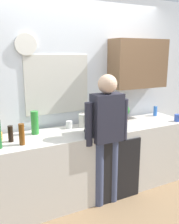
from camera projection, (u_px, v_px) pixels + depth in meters
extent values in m
plane|color=#8C6D4C|center=(106.00, 202.00, 3.14)|extent=(8.00, 8.00, 0.00)
cube|color=beige|center=(94.00, 161.00, 3.30)|extent=(2.74, 0.64, 0.88)
cube|color=black|center=(121.00, 171.00, 3.11)|extent=(0.56, 0.02, 0.79)
cube|color=silver|center=(80.00, 92.00, 3.47)|extent=(4.34, 0.10, 2.60)
cube|color=beige|center=(57.00, 85.00, 3.23)|extent=(0.86, 0.02, 0.76)
cube|color=#8CA5C6|center=(57.00, 85.00, 3.24)|extent=(0.80, 0.02, 0.70)
cube|color=brown|center=(138.00, 64.00, 3.57)|extent=(0.84, 0.32, 0.68)
cylinder|color=silver|center=(26.00, 44.00, 2.94)|extent=(0.26, 0.03, 0.26)
cube|color=black|center=(95.00, 132.00, 3.04)|extent=(0.20, 0.20, 0.03)
cube|color=black|center=(93.00, 118.00, 3.06)|extent=(0.18, 0.08, 0.28)
cylinder|color=black|center=(96.00, 127.00, 3.00)|extent=(0.11, 0.11, 0.11)
cylinder|color=black|center=(95.00, 108.00, 2.97)|extent=(0.17, 0.17, 0.03)
cylinder|color=brown|center=(22.00, 134.00, 2.63)|extent=(0.06, 0.06, 0.23)
cylinder|color=olive|center=(107.00, 119.00, 3.20)|extent=(0.06, 0.06, 0.25)
cylinder|color=#2D8C33|center=(35.00, 123.00, 2.97)|extent=(0.09, 0.09, 0.28)
cylinder|color=black|center=(11.00, 134.00, 2.72)|extent=(0.06, 0.06, 0.18)
cylinder|color=#3351B2|center=(177.00, 118.00, 3.55)|extent=(0.08, 0.08, 0.10)
cylinder|color=white|center=(69.00, 125.00, 3.22)|extent=(0.08, 0.08, 0.09)
cylinder|color=#9E5638|center=(124.00, 118.00, 3.57)|extent=(0.10, 0.10, 0.09)
sphere|color=#2D7233|center=(125.00, 110.00, 3.55)|extent=(0.15, 0.15, 0.15)
cylinder|color=blue|center=(155.00, 111.00, 3.86)|extent=(0.06, 0.06, 0.15)
cone|color=white|center=(156.00, 105.00, 3.84)|extent=(0.02, 0.02, 0.03)
cylinder|color=silver|center=(84.00, 120.00, 3.29)|extent=(0.14, 0.14, 0.17)
cylinder|color=#3F4766|center=(99.00, 174.00, 3.00)|extent=(0.12, 0.12, 0.82)
cylinder|color=#3F4766|center=(113.00, 170.00, 3.09)|extent=(0.12, 0.12, 0.82)
cube|color=#262633|center=(107.00, 118.00, 2.89)|extent=(0.36, 0.20, 0.56)
sphere|color=#D8AD8C|center=(107.00, 84.00, 2.80)|extent=(0.22, 0.22, 0.22)
cylinder|color=#262633|center=(89.00, 124.00, 2.79)|extent=(0.09, 0.09, 0.50)
cylinder|color=#262633|center=(124.00, 119.00, 3.01)|extent=(0.09, 0.09, 0.50)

